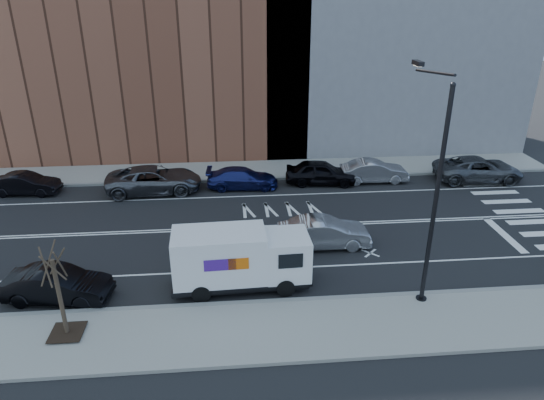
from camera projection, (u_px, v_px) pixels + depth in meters
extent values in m
plane|color=black|center=(246.00, 228.00, 26.37)|extent=(120.00, 120.00, 0.00)
cube|color=gray|center=(255.00, 332.00, 18.32)|extent=(44.00, 3.60, 0.15)
cube|color=gray|center=(241.00, 170.00, 34.36)|extent=(44.00, 3.60, 0.15)
cube|color=gray|center=(253.00, 303.00, 19.96)|extent=(44.00, 0.25, 0.17)
cube|color=gray|center=(242.00, 179.00, 32.71)|extent=(44.00, 0.25, 0.17)
cube|color=brown|center=(125.00, 2.00, 35.49)|extent=(26.00, 10.00, 22.00)
cylinder|color=black|center=(435.00, 203.00, 18.38)|extent=(0.18, 0.18, 9.00)
cylinder|color=black|center=(421.00, 300.00, 20.15)|extent=(0.44, 0.44, 0.20)
sphere|color=black|center=(453.00, 85.00, 16.58)|extent=(0.20, 0.20, 0.20)
cylinder|color=black|center=(434.00, 72.00, 18.06)|extent=(0.11, 3.49, 0.48)
cube|color=black|center=(418.00, 63.00, 19.57)|extent=(0.25, 0.80, 0.18)
cube|color=#FFF2CC|center=(418.00, 66.00, 19.61)|extent=(0.18, 0.55, 0.03)
cube|color=black|center=(67.00, 332.00, 18.06)|extent=(1.20, 1.20, 0.04)
cylinder|color=#382B1E|center=(60.00, 298.00, 17.45)|extent=(0.16, 0.16, 3.20)
cylinder|color=#382B1E|center=(60.00, 264.00, 16.90)|extent=(0.06, 0.80, 1.44)
cylinder|color=#382B1E|center=(57.00, 261.00, 17.10)|extent=(0.81, 0.31, 1.19)
cylinder|color=#382B1E|center=(48.00, 263.00, 17.00)|extent=(0.58, 0.76, 1.50)
cylinder|color=#382B1E|center=(45.00, 267.00, 16.73)|extent=(0.47, 0.61, 1.37)
cylinder|color=#382B1E|center=(53.00, 268.00, 16.67)|extent=(0.72, 0.29, 1.13)
cube|color=black|center=(240.00, 278.00, 21.06)|extent=(5.84, 2.17, 0.28)
cube|color=white|center=(287.00, 255.00, 20.88)|extent=(1.93, 2.07, 1.86)
cube|color=black|center=(309.00, 248.00, 20.88)|extent=(0.12, 1.72, 0.88)
cube|color=black|center=(291.00, 261.00, 19.85)|extent=(1.02, 0.07, 0.65)
cube|color=black|center=(283.00, 238.00, 21.69)|extent=(1.02, 0.07, 0.65)
cube|color=black|center=(307.00, 272.00, 21.36)|extent=(0.21, 1.87, 0.33)
cube|color=white|center=(220.00, 255.00, 20.48)|extent=(3.98, 2.19, 2.14)
cube|color=#47198C|center=(220.00, 265.00, 19.48)|extent=(1.30, 0.07, 0.51)
cube|color=orange|center=(239.00, 264.00, 19.56)|extent=(0.84, 0.05, 0.51)
cube|color=#47198C|center=(219.00, 240.00, 21.37)|extent=(1.30, 0.07, 0.51)
cube|color=orange|center=(236.00, 239.00, 21.45)|extent=(0.84, 0.05, 0.51)
cylinder|color=black|center=(286.00, 288.00, 20.44)|extent=(0.79, 0.29, 0.78)
cylinder|color=black|center=(279.00, 265.00, 22.13)|extent=(0.79, 0.29, 0.78)
cylinder|color=black|center=(201.00, 294.00, 20.04)|extent=(0.79, 0.29, 0.78)
cylinder|color=black|center=(201.00, 270.00, 21.73)|extent=(0.79, 0.29, 0.78)
imported|color=black|center=(26.00, 184.00, 30.40)|extent=(4.22, 1.78, 1.36)
imported|color=#53545B|center=(154.00, 180.00, 30.67)|extent=(6.08, 3.12, 1.64)
imported|color=navy|center=(242.00, 178.00, 31.36)|extent=(4.68, 2.10, 1.33)
imported|color=black|center=(321.00, 172.00, 31.98)|extent=(4.83, 2.39, 1.58)
imported|color=#99999D|center=(374.00, 171.00, 32.32)|extent=(4.47, 1.58, 1.47)
imported|color=#494C50|center=(478.00, 169.00, 32.50)|extent=(5.90, 2.98, 1.60)
imported|color=#A1A2A6|center=(324.00, 233.00, 24.20)|extent=(4.60, 1.60, 1.51)
imported|color=black|center=(57.00, 285.00, 20.04)|extent=(4.55, 2.12, 1.44)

